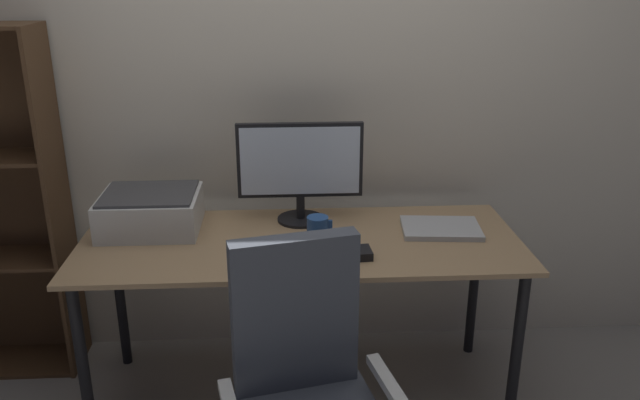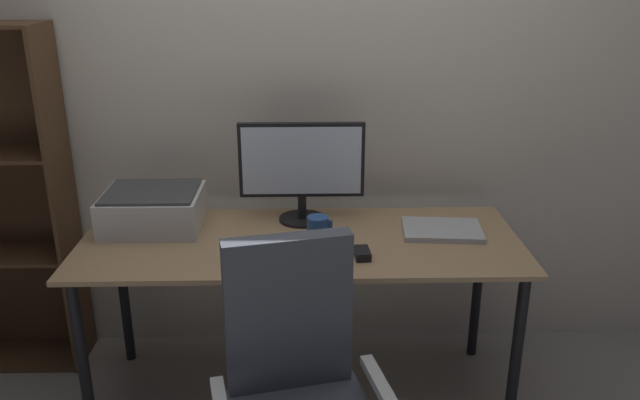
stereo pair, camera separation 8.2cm
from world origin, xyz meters
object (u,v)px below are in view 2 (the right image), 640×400
(desk, at_px, (301,257))
(laptop, at_px, (442,230))
(keyboard, at_px, (299,258))
(mouse, at_px, (362,253))
(monitor, at_px, (302,166))
(coffee_mug, at_px, (318,227))
(printer, at_px, (153,209))

(desk, relative_size, laptop, 5.52)
(keyboard, height_order, laptop, laptop)
(mouse, distance_m, laptop, 0.42)
(monitor, distance_m, coffee_mug, 0.28)
(laptop, xyz_separation_m, printer, (-1.20, 0.09, 0.07))
(mouse, bearing_deg, coffee_mug, 126.29)
(desk, distance_m, keyboard, 0.21)
(coffee_mug, bearing_deg, laptop, 4.53)
(monitor, distance_m, laptop, 0.64)
(mouse, height_order, laptop, mouse)
(desk, distance_m, monitor, 0.38)
(mouse, relative_size, coffee_mug, 0.93)
(monitor, bearing_deg, mouse, -59.20)
(desk, xyz_separation_m, coffee_mug, (0.07, 0.02, 0.12))
(desk, xyz_separation_m, keyboard, (-0.00, -0.20, 0.09))
(monitor, xyz_separation_m, keyboard, (-0.01, -0.40, -0.24))
(keyboard, bearing_deg, coffee_mug, 69.53)
(keyboard, bearing_deg, desk, 87.64)
(laptop, bearing_deg, mouse, -141.32)
(printer, bearing_deg, mouse, -20.76)
(mouse, distance_m, coffee_mug, 0.25)
(monitor, bearing_deg, printer, -174.69)
(desk, bearing_deg, keyboard, -91.05)
(monitor, height_order, laptop, monitor)
(desk, relative_size, monitor, 3.35)
(keyboard, bearing_deg, mouse, 4.09)
(keyboard, height_order, printer, printer)
(keyboard, relative_size, printer, 0.72)
(mouse, xyz_separation_m, laptop, (0.35, 0.23, -0.01))
(coffee_mug, bearing_deg, printer, 169.22)
(coffee_mug, bearing_deg, mouse, -49.60)
(desk, distance_m, printer, 0.65)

